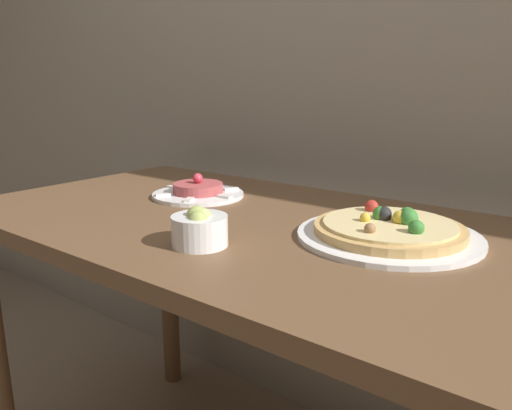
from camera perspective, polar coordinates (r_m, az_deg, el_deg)
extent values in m
cube|color=brown|center=(1.07, 0.60, -2.82)|extent=(1.42, 0.74, 0.03)
cylinder|color=brown|center=(1.84, -9.94, -8.89)|extent=(0.06, 0.06, 0.76)
cylinder|color=white|center=(0.99, 14.90, -3.45)|extent=(0.35, 0.35, 0.01)
cylinder|color=tan|center=(0.98, 14.95, -2.72)|extent=(0.28, 0.28, 0.02)
cylinder|color=beige|center=(0.98, 14.99, -2.09)|extent=(0.25, 0.25, 0.01)
sphere|color=#387F33|center=(1.00, 16.90, -1.14)|extent=(0.03, 0.03, 0.03)
sphere|color=#387F33|center=(0.93, 17.85, -2.50)|extent=(0.03, 0.03, 0.03)
sphere|color=#B22D23|center=(1.06, 13.07, -0.19)|extent=(0.03, 0.03, 0.03)
sphere|color=gold|center=(0.98, 16.15, -1.43)|extent=(0.03, 0.03, 0.03)
sphere|color=gold|center=(0.98, 12.36, -1.45)|extent=(0.02, 0.02, 0.02)
sphere|color=#387F33|center=(0.98, 17.04, -1.41)|extent=(0.04, 0.04, 0.04)
sphere|color=#387F33|center=(1.00, 14.03, -1.00)|extent=(0.03, 0.03, 0.03)
sphere|color=black|center=(1.00, 14.39, -1.03)|extent=(0.03, 0.03, 0.03)
sphere|color=#997047|center=(0.91, 12.90, -2.66)|extent=(0.02, 0.02, 0.02)
cylinder|color=white|center=(1.31, -6.63, 1.18)|extent=(0.24, 0.24, 0.01)
cylinder|color=#A84747|center=(1.30, -6.65, 1.94)|extent=(0.13, 0.13, 0.03)
sphere|color=#E0384C|center=(1.30, -6.68, 3.06)|extent=(0.03, 0.03, 0.03)
cube|color=white|center=(1.24, -3.62, 0.97)|extent=(0.04, 0.02, 0.01)
cube|color=white|center=(1.33, -2.85, 1.85)|extent=(0.03, 0.04, 0.01)
cube|color=white|center=(1.39, -5.72, 2.33)|extent=(0.03, 0.04, 0.01)
cube|color=white|center=(1.37, -9.38, 2.01)|extent=(0.04, 0.02, 0.01)
cube|color=white|center=(1.28, -10.56, 1.17)|extent=(0.03, 0.04, 0.01)
cube|color=white|center=(1.22, -7.69, 0.59)|extent=(0.03, 0.04, 0.01)
cylinder|color=white|center=(0.91, -6.46, -2.93)|extent=(0.10, 0.10, 0.06)
sphere|color=#B7BC70|center=(0.91, -6.15, -1.39)|extent=(0.03, 0.03, 0.03)
sphere|color=#A3B25B|center=(0.91, -6.51, -1.43)|extent=(0.03, 0.03, 0.03)
sphere|color=#A3B25B|center=(0.91, -6.71, -1.32)|extent=(0.04, 0.04, 0.04)
sphere|color=#A3B25B|center=(0.89, -6.65, -1.72)|extent=(0.04, 0.04, 0.04)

